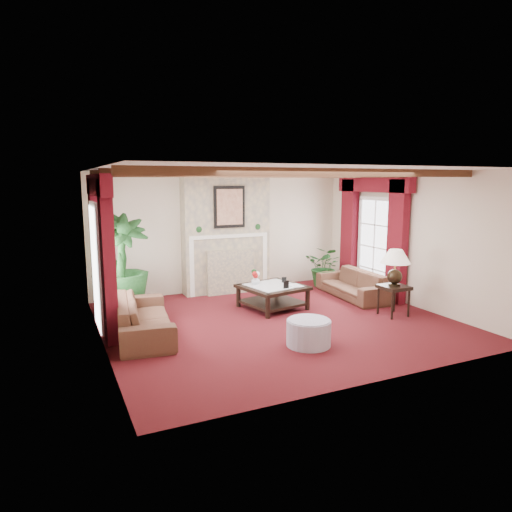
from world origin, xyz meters
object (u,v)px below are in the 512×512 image
sofa_right (353,280)px  side_table (393,300)px  sofa_left (144,311)px  ottoman (309,333)px  potted_palm (121,285)px  coffee_table (273,297)px

sofa_right → side_table: 1.47m
sofa_left → ottoman: 2.71m
sofa_right → potted_palm: bearing=-96.5°
ottoman → sofa_left: bearing=144.9°
side_table → ottoman: (-2.29, -0.71, -0.09)m
coffee_table → sofa_right: bearing=-9.0°
sofa_right → coffee_table: size_ratio=1.78×
sofa_right → ottoman: 3.27m
sofa_left → coffee_table: size_ratio=1.93×
sofa_right → ottoman: size_ratio=2.92×
sofa_right → ottoman: sofa_right is taller
side_table → ottoman: side_table is taller
potted_palm → side_table: size_ratio=3.51×
sofa_right → coffee_table: sofa_right is taller
sofa_left → potted_palm: bearing=12.2°
sofa_right → coffee_table: bearing=-83.8°
sofa_right → potted_palm: (-4.78, 0.90, 0.15)m
sofa_left → side_table: size_ratio=3.77×
coffee_table → ottoman: size_ratio=1.64×
side_table → sofa_left: bearing=169.4°
sofa_left → potted_palm: 1.52m
sofa_left → ottoman: size_ratio=3.17×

